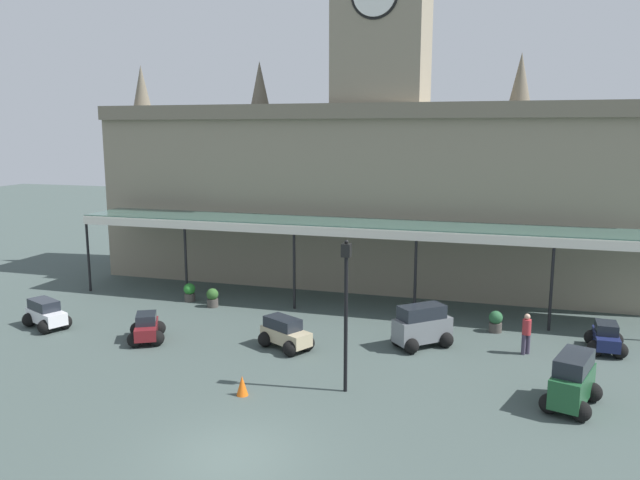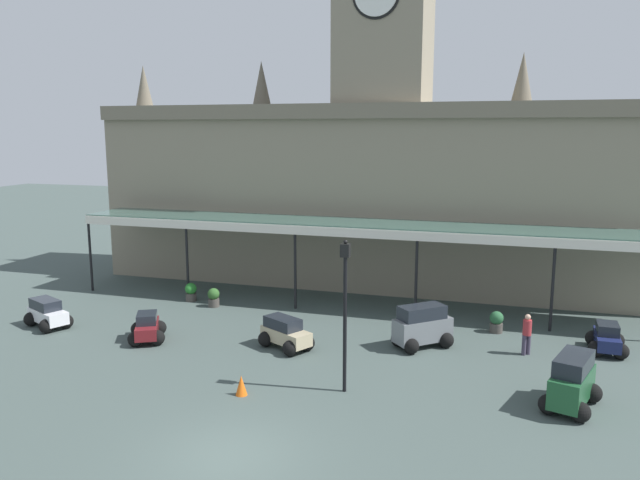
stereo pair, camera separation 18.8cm
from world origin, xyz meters
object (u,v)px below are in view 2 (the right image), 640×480
at_px(pedestrian_crossing_forecourt, 527,333).
at_px(planter_near_kerb, 191,292).
at_px(car_beige_estate, 285,335).
at_px(planter_by_canopy, 214,297).
at_px(traffic_cone, 241,385).
at_px(planter_forecourt_centre, 496,322).
at_px(car_grey_van, 422,328).
at_px(car_white_estate, 48,315).
at_px(victorian_lamppost, 345,299).
at_px(car_green_van, 572,384).
at_px(car_maroon_sedan, 147,329).
at_px(car_navy_sedan, 607,340).

distance_m(pedestrian_crossing_forecourt, planter_near_kerb, 16.91).
height_order(car_beige_estate, planter_near_kerb, car_beige_estate).
bearing_deg(planter_near_kerb, planter_by_canopy, -20.80).
distance_m(traffic_cone, planter_forecourt_centre, 12.35).
bearing_deg(planter_by_canopy, car_grey_van, -14.55).
bearing_deg(car_white_estate, victorian_lamppost, -10.92).
relative_size(car_green_van, car_white_estate, 1.06).
bearing_deg(planter_by_canopy, car_maroon_sedan, -93.73).
relative_size(car_maroon_sedan, pedestrian_crossing_forecourt, 1.34).
height_order(pedestrian_crossing_forecourt, planter_forecourt_centre, pedestrian_crossing_forecourt).
bearing_deg(car_navy_sedan, victorian_lamppost, -143.32).
xyz_separation_m(pedestrian_crossing_forecourt, planter_forecourt_centre, (-1.21, 2.52, -0.42)).
relative_size(car_beige_estate, planter_near_kerb, 2.53).
relative_size(car_grey_van, car_white_estate, 1.05).
relative_size(car_navy_sedan, car_maroon_sedan, 0.92).
distance_m(car_grey_van, car_navy_sedan, 7.37).
relative_size(car_green_van, victorian_lamppost, 0.49).
xyz_separation_m(car_navy_sedan, car_maroon_sedan, (-18.45, -4.23, 0.00)).
bearing_deg(planter_by_canopy, car_beige_estate, -39.62).
xyz_separation_m(car_green_van, planter_by_canopy, (-16.29, 7.11, -0.32)).
xyz_separation_m(car_maroon_sedan, pedestrian_crossing_forecourt, (15.35, 2.97, 0.41)).
xyz_separation_m(car_beige_estate, planter_near_kerb, (-7.20, 5.24, -0.07)).
bearing_deg(car_green_van, car_beige_estate, 166.91).
distance_m(car_navy_sedan, planter_near_kerb, 19.81).
relative_size(car_grey_van, pedestrian_crossing_forecourt, 1.52).
height_order(car_navy_sedan, planter_by_canopy, car_navy_sedan).
xyz_separation_m(car_beige_estate, car_white_estate, (-11.29, -0.56, 0.00)).
height_order(car_maroon_sedan, planter_by_canopy, car_maroon_sedan).
bearing_deg(car_navy_sedan, car_white_estate, -170.58).
relative_size(car_beige_estate, planter_forecourt_centre, 2.53).
distance_m(car_navy_sedan, victorian_lamppost, 11.69).
bearing_deg(car_white_estate, traffic_cone, -19.95).
distance_m(car_navy_sedan, car_green_van, 6.16).
bearing_deg(car_white_estate, planter_by_canopy, 42.23).
relative_size(car_grey_van, planter_near_kerb, 2.64).
height_order(victorian_lamppost, planter_forecourt_centre, victorian_lamppost).
distance_m(car_navy_sedan, car_beige_estate, 12.97).
bearing_deg(planter_near_kerb, car_maroon_sedan, -78.22).
relative_size(car_beige_estate, planter_by_canopy, 2.53).
bearing_deg(planter_forecourt_centre, planter_near_kerb, 177.81).
bearing_deg(car_beige_estate, car_navy_sedan, 15.15).
xyz_separation_m(victorian_lamppost, planter_forecourt_centre, (4.80, 8.04, -2.77)).
bearing_deg(victorian_lamppost, car_grey_van, 69.62).
relative_size(car_grey_van, planter_by_canopy, 2.64).
xyz_separation_m(traffic_cone, planter_forecourt_centre, (8.05, 9.36, 0.14)).
xyz_separation_m(car_green_van, car_white_estate, (-21.99, 1.93, -0.24)).
bearing_deg(planter_by_canopy, victorian_lamppost, -41.72).
distance_m(car_maroon_sedan, planter_near_kerb, 6.20).
bearing_deg(car_navy_sedan, car_green_van, -107.12).
relative_size(car_navy_sedan, car_beige_estate, 0.85).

